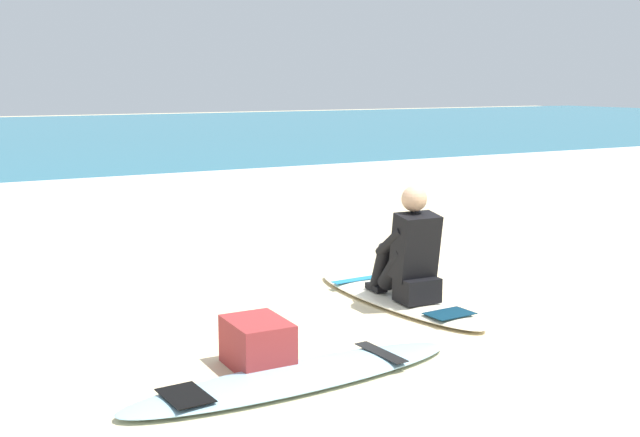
{
  "coord_description": "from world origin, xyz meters",
  "views": [
    {
      "loc": [
        -3.65,
        -5.33,
        1.86
      ],
      "look_at": [
        0.07,
        1.36,
        0.55
      ],
      "focal_mm": 45.35,
      "sensor_mm": 36.0,
      "label": 1
    }
  ],
  "objects_px": {
    "surfer_seated": "(410,256)",
    "surfboard_spare_near": "(296,377)",
    "beach_bag": "(257,344)",
    "surfboard_main": "(396,298)"
  },
  "relations": [
    {
      "from": "surfboard_spare_near",
      "to": "beach_bag",
      "type": "height_order",
      "value": "beach_bag"
    },
    {
      "from": "surfer_seated",
      "to": "beach_bag",
      "type": "height_order",
      "value": "surfer_seated"
    },
    {
      "from": "surfer_seated",
      "to": "surfboard_spare_near",
      "type": "bearing_deg",
      "value": -146.57
    },
    {
      "from": "surfboard_main",
      "to": "surfboard_spare_near",
      "type": "distance_m",
      "value": 2.0
    },
    {
      "from": "beach_bag",
      "to": "surfer_seated",
      "type": "bearing_deg",
      "value": 22.29
    },
    {
      "from": "surfer_seated",
      "to": "beach_bag",
      "type": "relative_size",
      "value": 1.97
    },
    {
      "from": "surfer_seated",
      "to": "surfboard_spare_near",
      "type": "relative_size",
      "value": 0.4
    },
    {
      "from": "surfboard_main",
      "to": "surfer_seated",
      "type": "height_order",
      "value": "surfer_seated"
    },
    {
      "from": "surfer_seated",
      "to": "surfboard_spare_near",
      "type": "distance_m",
      "value": 1.97
    },
    {
      "from": "surfboard_main",
      "to": "beach_bag",
      "type": "bearing_deg",
      "value": -153.01
    }
  ]
}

